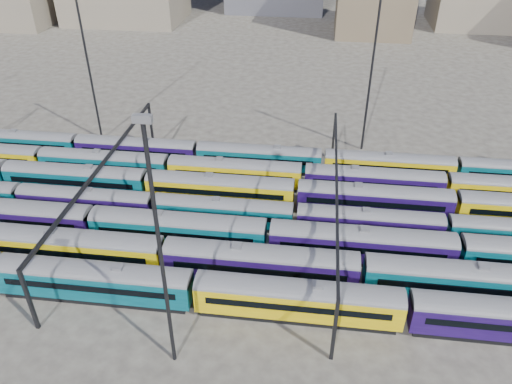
# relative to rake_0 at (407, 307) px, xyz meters

# --- Properties ---
(ground) EXTENTS (500.00, 500.00, 0.00)m
(ground) POSITION_rel_rake_0_xyz_m (-17.37, 15.00, -2.83)
(ground) COLOR #3D3933
(ground) RESTS_ON ground
(rake_0) EXTENTS (131.10, 3.20, 5.39)m
(rake_0) POSITION_rel_rake_0_xyz_m (0.00, 0.00, 0.00)
(rake_0) COLOR black
(rake_0) RESTS_ON ground
(rake_1) EXTENTS (133.90, 3.26, 5.51)m
(rake_1) POSITION_rel_rake_0_xyz_m (-4.26, 5.00, 0.06)
(rake_1) COLOR black
(rake_1) RESTS_ON ground
(rake_2) EXTENTS (154.96, 3.24, 5.46)m
(rake_2) POSITION_rel_rake_0_xyz_m (-26.27, 10.00, 0.04)
(rake_2) COLOR black
(rake_2) RESTS_ON ground
(rake_3) EXTENTS (93.69, 2.75, 4.61)m
(rake_3) POSITION_rel_rake_0_xyz_m (-21.62, 15.00, -0.41)
(rake_3) COLOR black
(rake_3) RESTS_ON ground
(rake_4) EXTENTS (104.96, 3.07, 5.18)m
(rake_4) POSITION_rel_rake_0_xyz_m (-22.97, 20.00, -0.11)
(rake_4) COLOR black
(rake_4) RESTS_ON ground
(rake_5) EXTENTS (120.07, 2.93, 4.93)m
(rake_5) POSITION_rel_rake_0_xyz_m (-31.76, 25.00, -0.24)
(rake_5) COLOR black
(rake_5) RESTS_ON ground
(rake_6) EXTENTS (117.89, 2.88, 4.83)m
(rake_6) POSITION_rel_rake_0_xyz_m (-8.86, 30.00, -0.29)
(rake_6) COLOR black
(rake_6) RESTS_ON ground
(gantry_1) EXTENTS (0.35, 40.35, 8.03)m
(gantry_1) POSITION_rel_rake_0_xyz_m (-37.37, 15.00, 3.96)
(gantry_1) COLOR black
(gantry_1) RESTS_ON ground
(gantry_2) EXTENTS (0.35, 40.35, 8.03)m
(gantry_2) POSITION_rel_rake_0_xyz_m (-7.37, 15.00, 3.96)
(gantry_2) COLOR black
(gantry_2) RESTS_ON ground
(mast_1) EXTENTS (1.40, 0.50, 25.60)m
(mast_1) POSITION_rel_rake_0_xyz_m (-47.37, 37.00, 11.14)
(mast_1) COLOR black
(mast_1) RESTS_ON ground
(mast_2) EXTENTS (1.40, 0.50, 25.60)m
(mast_2) POSITION_rel_rake_0_xyz_m (-22.37, -7.00, 11.14)
(mast_2) COLOR black
(mast_2) RESTS_ON ground
(mast_3) EXTENTS (1.40, 0.50, 25.60)m
(mast_3) POSITION_rel_rake_0_xyz_m (-2.37, 39.00, 11.14)
(mast_3) COLOR black
(mast_3) RESTS_ON ground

